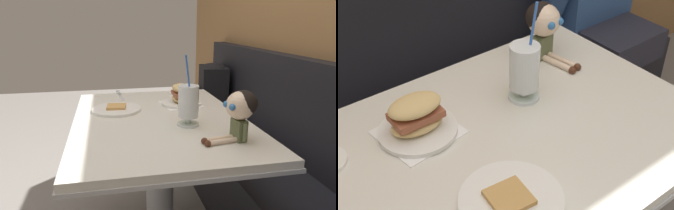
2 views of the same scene
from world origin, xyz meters
The scene contains 6 objects.
booth_bench centered at (0.00, 0.81, 0.33)m, with size 2.60×0.48×1.00m.
diner_table centered at (0.00, 0.18, 0.54)m, with size 1.11×0.81×0.74m.
toast_plate centered at (-0.16, -0.02, 0.75)m, with size 0.25×0.25×0.03m.
milkshake_glass centered at (0.13, 0.29, 0.84)m, with size 0.10×0.10×0.32m.
sandwich_plate centered at (-0.21, 0.34, 0.79)m, with size 0.23×0.23×0.12m.
seated_doll centered at (0.34, 0.44, 0.87)m, with size 0.13×0.23×0.20m.
Camera 2 is at (-0.61, -0.58, 1.57)m, focal length 49.25 mm.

